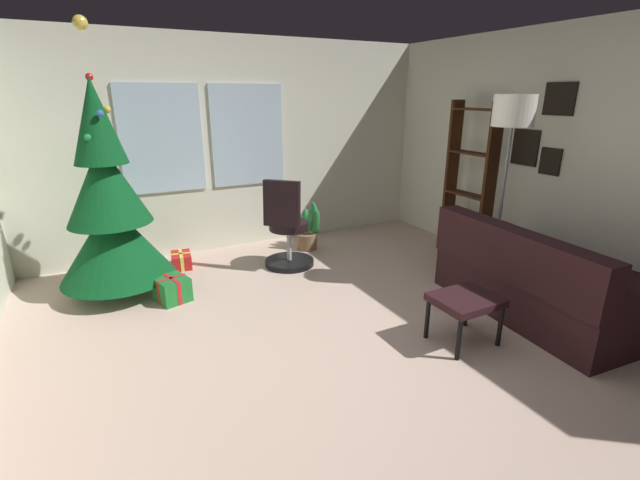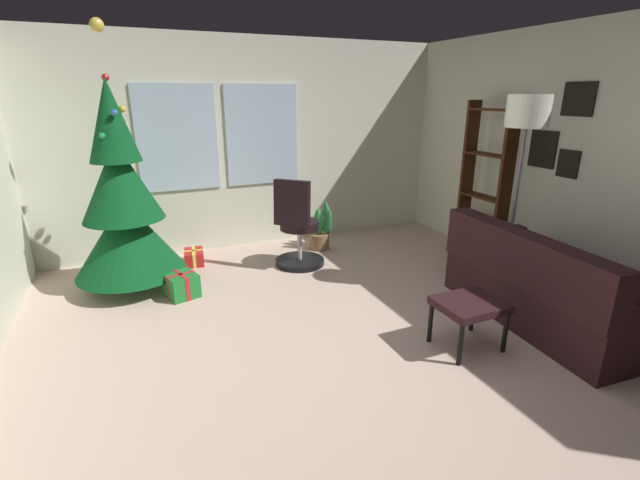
% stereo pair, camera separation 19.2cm
% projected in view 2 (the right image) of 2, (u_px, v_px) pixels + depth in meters
% --- Properties ---
extents(ground_plane, '(5.04, 5.58, 0.10)m').
position_uv_depth(ground_plane, '(357.00, 355.00, 3.40)').
color(ground_plane, beige).
extents(wall_back_with_windows, '(5.04, 0.12, 2.53)m').
position_uv_depth(wall_back_with_windows, '(250.00, 145.00, 5.44)').
color(wall_back_with_windows, silver).
rests_on(wall_back_with_windows, ground_plane).
extents(wall_right_with_frames, '(0.12, 5.58, 2.53)m').
position_uv_depth(wall_right_with_frames, '(611.00, 165.00, 3.96)').
color(wall_right_with_frames, silver).
rests_on(wall_right_with_frames, ground_plane).
extents(couch, '(1.67, 1.87, 0.82)m').
position_uv_depth(couch, '(570.00, 293.00, 3.70)').
color(couch, black).
rests_on(couch, ground_plane).
extents(footstool, '(0.49, 0.41, 0.39)m').
position_uv_depth(footstool, '(469.00, 307.00, 3.32)').
color(footstool, black).
rests_on(footstool, ground_plane).
extents(holiday_tree, '(1.05, 1.05, 2.49)m').
position_uv_depth(holiday_tree, '(123.00, 207.00, 4.24)').
color(holiday_tree, '#4C331E').
rests_on(holiday_tree, ground_plane).
extents(gift_box_red, '(0.25, 0.34, 0.17)m').
position_uv_depth(gift_box_red, '(194.00, 257.00, 5.07)').
color(gift_box_red, red).
rests_on(gift_box_red, ground_plane).
extents(gift_box_green, '(0.34, 0.36, 0.23)m').
position_uv_depth(gift_box_green, '(182.00, 285.00, 4.25)').
color(gift_box_green, '#1E722D').
rests_on(gift_box_green, ground_plane).
extents(office_chair, '(0.59, 0.59, 1.02)m').
position_uv_depth(office_chair, '(298.00, 233.00, 4.91)').
color(office_chair, black).
rests_on(office_chair, ground_plane).
extents(bookshelf, '(0.18, 0.64, 1.81)m').
position_uv_depth(bookshelf, '(484.00, 194.00, 5.09)').
color(bookshelf, '#381C0C').
rests_on(bookshelf, ground_plane).
extents(floor_lamp, '(0.37, 0.37, 1.87)m').
position_uv_depth(floor_lamp, '(526.00, 126.00, 3.88)').
color(floor_lamp, slate).
rests_on(floor_lamp, ground_plane).
extents(potted_plant, '(0.35, 0.39, 0.63)m').
position_uv_depth(potted_plant, '(322.00, 229.00, 5.53)').
color(potted_plant, '#866343').
rests_on(potted_plant, ground_plane).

